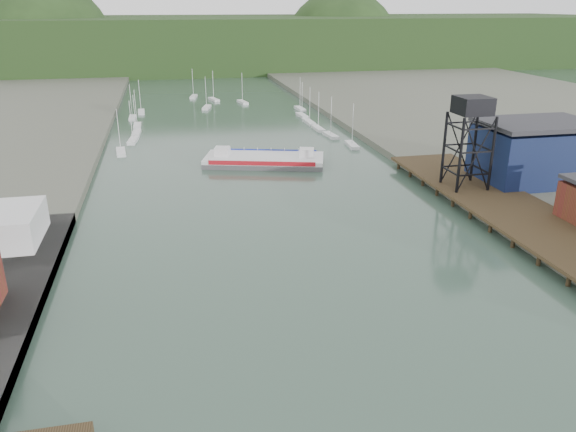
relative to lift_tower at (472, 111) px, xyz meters
name	(u,v)px	position (x,y,z in m)	size (l,w,h in m)	color
east_pier	(515,211)	(2.00, -13.00, -13.75)	(14.00, 70.00, 2.45)	black
lift_tower	(472,111)	(0.00, 0.00, 0.00)	(6.50, 6.50, 16.00)	black
blue_shed	(535,152)	(15.00, 2.00, -8.59)	(20.50, 14.50, 11.30)	#0B0E33
marina_sailboats	(223,119)	(-34.92, 80.46, -15.30)	(57.71, 92.65, 0.90)	silver
distant_hills	(184,46)	(-38.98, 243.35, -5.27)	(500.00, 120.00, 80.00)	#1D3115
chain_ferry	(264,160)	(-31.31, 29.53, -14.59)	(27.45, 16.94, 3.69)	#4C4D4F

